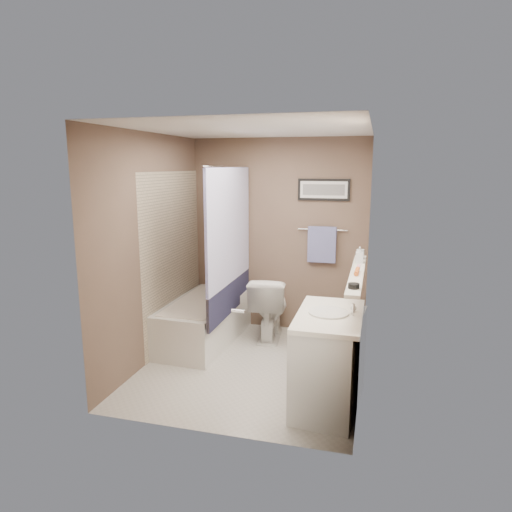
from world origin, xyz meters
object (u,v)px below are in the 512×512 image
(bathtub, at_px, (204,321))
(soap_bottle, at_px, (360,255))
(toilet, at_px, (269,307))
(candle_bowl_near, at_px, (354,286))
(glass_jar, at_px, (360,254))
(hair_brush_front, at_px, (357,271))
(vanity, at_px, (329,362))

(bathtub, xyz_separation_m, soap_bottle, (1.79, -0.29, 0.95))
(toilet, distance_m, candle_bowl_near, 2.07)
(toilet, height_order, glass_jar, glass_jar)
(candle_bowl_near, height_order, soap_bottle, soap_bottle)
(bathtub, relative_size, hair_brush_front, 6.82)
(bathtub, height_order, vanity, vanity)
(soap_bottle, bearing_deg, vanity, -102.51)
(candle_bowl_near, bearing_deg, bathtub, 144.18)
(bathtub, distance_m, vanity, 1.96)
(glass_jar, bearing_deg, candle_bowl_near, -90.00)
(vanity, bearing_deg, glass_jar, 85.03)
(bathtub, xyz_separation_m, glass_jar, (1.79, -0.10, 0.92))
(candle_bowl_near, height_order, hair_brush_front, hair_brush_front)
(bathtub, bearing_deg, candle_bowl_near, -33.00)
(hair_brush_front, bearing_deg, candle_bowl_near, -90.00)
(toilet, relative_size, vanity, 0.85)
(glass_jar, bearing_deg, hair_brush_front, -90.00)
(bathtub, height_order, glass_jar, glass_jar)
(candle_bowl_near, bearing_deg, hair_brush_front, 90.00)
(bathtub, bearing_deg, soap_bottle, -6.46)
(hair_brush_front, distance_m, glass_jar, 0.68)
(bathtub, distance_m, soap_bottle, 2.04)
(hair_brush_front, height_order, glass_jar, glass_jar)
(bathtub, distance_m, hair_brush_front, 2.14)
(candle_bowl_near, xyz_separation_m, soap_bottle, (0.00, 1.00, 0.06))
(toilet, distance_m, soap_bottle, 1.47)
(toilet, relative_size, candle_bowl_near, 8.55)
(bathtub, relative_size, vanity, 1.67)
(bathtub, distance_m, glass_jar, 2.01)
(glass_jar, bearing_deg, soap_bottle, -90.00)
(bathtub, height_order, candle_bowl_near, candle_bowl_near)
(vanity, xyz_separation_m, glass_jar, (0.19, 1.03, 0.77))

